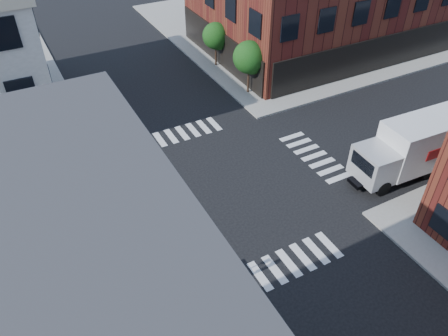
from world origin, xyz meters
TOP-DOWN VIEW (x-y plane):
  - ground at (0.00, 0.00)m, footprint 120.00×120.00m
  - sidewalk_ne at (21.00, 21.00)m, footprint 30.00×30.00m
  - tree_near at (7.56, 9.98)m, footprint 2.69×2.69m
  - tree_far at (7.56, 15.98)m, footprint 2.43×2.43m
  - signal_pole at (-6.72, -6.68)m, footprint 1.29×1.24m
  - box_truck at (11.56, -4.27)m, footprint 8.57×2.97m
  - traffic_cone at (-5.70, -2.84)m, footprint 0.49×0.49m

SIDE VIEW (x-z plane):
  - ground at x=0.00m, z-range 0.00..0.00m
  - sidewalk_ne at x=21.00m, z-range 0.00..0.15m
  - traffic_cone at x=-5.70m, z-range -0.01..0.78m
  - box_truck at x=11.56m, z-range 0.08..3.90m
  - signal_pole at x=-6.72m, z-range 0.56..5.16m
  - tree_far at x=7.56m, z-range 0.84..4.91m
  - tree_near at x=7.56m, z-range 0.91..5.41m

